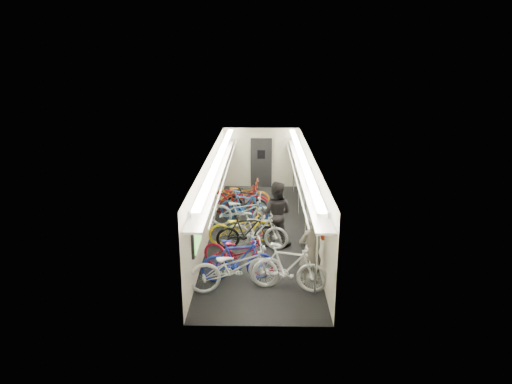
{
  "coord_description": "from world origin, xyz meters",
  "views": [
    {
      "loc": [
        0.08,
        -12.92,
        5.22
      ],
      "look_at": [
        -0.14,
        0.42,
        1.15
      ],
      "focal_mm": 32.0,
      "sensor_mm": 36.0,
      "label": 1
    }
  ],
  "objects_px": {
    "passenger_mid": "(276,213)",
    "backpack": "(327,231)",
    "bicycle_1": "(238,260)",
    "bicycle_0": "(236,267)",
    "passenger_near": "(310,251)"
  },
  "relations": [
    {
      "from": "bicycle_0",
      "to": "passenger_near",
      "type": "xyz_separation_m",
      "value": [
        1.7,
        0.32,
        0.27
      ]
    },
    {
      "from": "passenger_near",
      "to": "passenger_mid",
      "type": "xyz_separation_m",
      "value": [
        -0.73,
        2.32,
        0.08
      ]
    },
    {
      "from": "bicycle_0",
      "to": "passenger_mid",
      "type": "relative_size",
      "value": 1.19
    },
    {
      "from": "bicycle_1",
      "to": "bicycle_0",
      "type": "bearing_deg",
      "value": 170.1
    },
    {
      "from": "passenger_mid",
      "to": "backpack",
      "type": "bearing_deg",
      "value": 136.24
    },
    {
      "from": "passenger_mid",
      "to": "passenger_near",
      "type": "bearing_deg",
      "value": 126.88
    },
    {
      "from": "passenger_mid",
      "to": "backpack",
      "type": "distance_m",
      "value": 2.49
    },
    {
      "from": "passenger_near",
      "to": "backpack",
      "type": "height_order",
      "value": "passenger_near"
    },
    {
      "from": "backpack",
      "to": "bicycle_0",
      "type": "bearing_deg",
      "value": 178.77
    },
    {
      "from": "bicycle_0",
      "to": "passenger_near",
      "type": "distance_m",
      "value": 1.76
    },
    {
      "from": "bicycle_1",
      "to": "passenger_mid",
      "type": "xyz_separation_m",
      "value": [
        0.96,
        2.19,
        0.4
      ]
    },
    {
      "from": "bicycle_1",
      "to": "passenger_mid",
      "type": "relative_size",
      "value": 0.95
    },
    {
      "from": "passenger_near",
      "to": "bicycle_1",
      "type": "bearing_deg",
      "value": -31.65
    },
    {
      "from": "passenger_mid",
      "to": "backpack",
      "type": "xyz_separation_m",
      "value": [
        1.11,
        -2.2,
        0.35
      ]
    },
    {
      "from": "bicycle_1",
      "to": "backpack",
      "type": "xyz_separation_m",
      "value": [
        2.07,
        -0.01,
        0.75
      ]
    }
  ]
}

